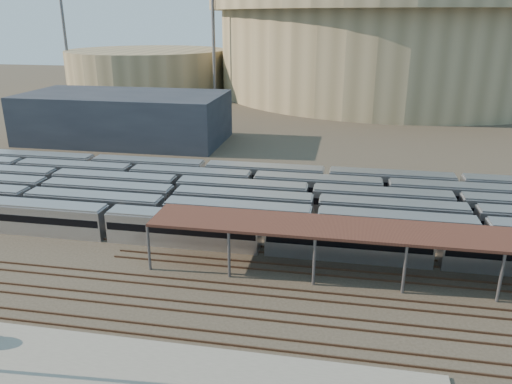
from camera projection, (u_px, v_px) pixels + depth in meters
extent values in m
plane|color=#383026|center=(221.00, 282.00, 50.02)|extent=(420.00, 420.00, 0.00)
cube|color=gray|center=(105.00, 375.00, 36.95)|extent=(50.00, 9.00, 0.20)
cube|color=silver|center=(263.00, 236.00, 56.33)|extent=(112.00, 2.90, 3.60)
cube|color=silver|center=(314.00, 225.00, 59.28)|extent=(112.00, 2.90, 3.60)
cube|color=silver|center=(315.00, 212.00, 63.20)|extent=(112.00, 2.90, 3.60)
cube|color=silver|center=(310.00, 200.00, 67.27)|extent=(112.00, 2.90, 3.60)
cube|color=silver|center=(252.00, 186.00, 72.67)|extent=(112.00, 2.90, 3.60)
cube|color=silver|center=(205.00, 175.00, 78.00)|extent=(112.00, 2.90, 3.60)
cylinder|color=#58585D|center=(149.00, 248.00, 51.77)|extent=(0.30, 0.30, 5.00)
cylinder|color=#58585D|center=(167.00, 227.00, 56.77)|extent=(0.30, 0.30, 5.00)
cylinder|color=#58585D|center=(229.00, 255.00, 50.29)|extent=(0.30, 0.30, 5.00)
cylinder|color=#58585D|center=(240.00, 233.00, 55.29)|extent=(0.30, 0.30, 5.00)
cylinder|color=#58585D|center=(314.00, 262.00, 48.81)|extent=(0.30, 0.30, 5.00)
cylinder|color=#58585D|center=(318.00, 239.00, 53.81)|extent=(0.30, 0.30, 5.00)
cylinder|color=#58585D|center=(405.00, 270.00, 47.33)|extent=(0.30, 0.30, 5.00)
cylinder|color=#58585D|center=(400.00, 245.00, 52.33)|extent=(0.30, 0.30, 5.00)
cylinder|color=#58585D|center=(501.00, 278.00, 45.85)|extent=(0.30, 0.30, 5.00)
cylinder|color=#58585D|center=(486.00, 252.00, 50.85)|extent=(0.30, 0.30, 5.00)
cube|color=#381B17|center=(450.00, 236.00, 48.21)|extent=(60.00, 6.00, 0.30)
cube|color=#4C3323|center=(216.00, 291.00, 48.37)|extent=(170.00, 0.12, 0.18)
cube|color=#4C3323|center=(220.00, 283.00, 49.76)|extent=(170.00, 0.12, 0.18)
cube|color=#4C3323|center=(205.00, 313.00, 44.66)|extent=(170.00, 0.12, 0.18)
cube|color=#4C3323|center=(209.00, 304.00, 46.05)|extent=(170.00, 0.12, 0.18)
cube|color=#4C3323|center=(191.00, 340.00, 40.95)|extent=(170.00, 0.12, 0.18)
cube|color=#4C3323|center=(197.00, 330.00, 42.34)|extent=(170.00, 0.12, 0.18)
cylinder|color=gray|center=(392.00, 51.00, 170.77)|extent=(116.00, 116.00, 28.00)
cylinder|color=gray|center=(396.00, 2.00, 165.60)|extent=(124.00, 124.00, 3.00)
cylinder|color=gray|center=(148.00, 70.00, 178.52)|extent=(56.00, 56.00, 14.00)
cube|color=#1E232D|center=(124.00, 117.00, 105.36)|extent=(42.00, 20.00, 10.00)
cylinder|color=#58585D|center=(214.00, 41.00, 151.13)|extent=(1.00, 1.00, 36.00)
cylinder|color=#58585D|center=(65.00, 38.00, 169.90)|extent=(1.00, 1.00, 36.00)
cylinder|color=#58585D|center=(297.00, 36.00, 194.02)|extent=(1.00, 1.00, 36.00)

